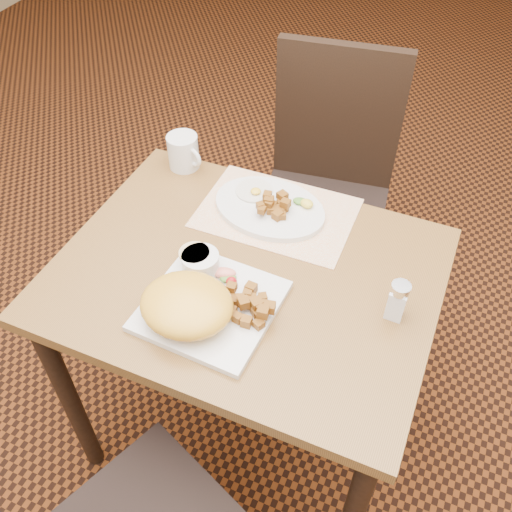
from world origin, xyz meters
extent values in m
plane|color=black|center=(0.00, 0.00, 0.00)|extent=(8.00, 8.00, 0.00)
cube|color=brown|center=(0.00, 0.00, 0.73)|extent=(0.90, 0.70, 0.03)
cylinder|color=black|center=(-0.40, -0.30, 0.36)|extent=(0.05, 0.05, 0.71)
cylinder|color=black|center=(-0.40, 0.30, 0.36)|extent=(0.05, 0.05, 0.71)
cylinder|color=black|center=(0.40, 0.30, 0.36)|extent=(0.05, 0.05, 0.71)
cylinder|color=black|center=(-0.08, -0.35, 0.21)|extent=(0.04, 0.04, 0.42)
cube|color=black|center=(0.01, 0.58, 0.45)|extent=(0.47, 0.47, 0.05)
cylinder|color=black|center=(0.17, 0.79, 0.21)|extent=(0.04, 0.04, 0.42)
cylinder|color=black|center=(0.22, 0.43, 0.21)|extent=(0.04, 0.04, 0.42)
cylinder|color=black|center=(-0.19, 0.74, 0.21)|extent=(0.04, 0.04, 0.42)
cylinder|color=black|center=(-0.14, 0.38, 0.21)|extent=(0.04, 0.04, 0.42)
cube|color=black|center=(-0.01, 0.78, 0.72)|extent=(0.42, 0.10, 0.50)
cube|color=white|center=(-0.01, 0.22, 0.75)|extent=(0.40, 0.29, 0.00)
cube|color=silver|center=(-0.03, -0.13, 0.76)|extent=(0.29, 0.29, 0.02)
ellipsoid|color=gold|center=(-0.06, -0.18, 0.80)|extent=(0.21, 0.18, 0.08)
ellipsoid|color=gold|center=(-0.03, -0.20, 0.78)|extent=(0.08, 0.07, 0.03)
ellipsoid|color=gold|center=(-0.12, -0.15, 0.78)|extent=(0.08, 0.07, 0.03)
cylinder|color=silver|center=(-0.09, -0.05, 0.79)|extent=(0.09, 0.09, 0.05)
cylinder|color=beige|center=(-0.11, -0.05, 0.81)|extent=(0.07, 0.07, 0.01)
ellipsoid|color=#387223|center=(-0.02, -0.06, 0.77)|extent=(0.05, 0.04, 0.01)
ellipsoid|color=red|center=(-0.01, -0.07, 0.78)|extent=(0.03, 0.03, 0.03)
ellipsoid|color=#F28C72|center=(-0.04, -0.05, 0.78)|extent=(0.07, 0.05, 0.02)
cylinder|color=white|center=(-0.09, 0.26, 0.77)|extent=(0.10, 0.10, 0.01)
ellipsoid|color=yellow|center=(-0.08, 0.25, 0.78)|extent=(0.03, 0.03, 0.01)
ellipsoid|color=#387223|center=(0.04, 0.26, 0.78)|extent=(0.04, 0.03, 0.01)
ellipsoid|color=yellow|center=(0.06, 0.26, 0.78)|extent=(0.04, 0.04, 0.02)
cube|color=white|center=(0.36, 0.01, 0.79)|extent=(0.04, 0.04, 0.08)
cylinder|color=silver|center=(0.36, 0.01, 0.84)|extent=(0.04, 0.04, 0.02)
cylinder|color=silver|center=(-0.33, 0.31, 0.80)|extent=(0.09, 0.09, 0.10)
torus|color=silver|center=(-0.29, 0.29, 0.80)|extent=(0.06, 0.03, 0.06)
cube|color=#8C5416|center=(0.05, -0.11, 0.78)|extent=(0.02, 0.02, 0.02)
cube|color=#8C5416|center=(0.02, -0.15, 0.78)|extent=(0.03, 0.03, 0.02)
cube|color=#8C5416|center=(0.02, -0.11, 0.78)|extent=(0.03, 0.03, 0.02)
cube|color=#8C5416|center=(0.06, -0.09, 0.78)|extent=(0.02, 0.02, 0.02)
cube|color=#8C5416|center=(0.05, -0.12, 0.79)|extent=(0.03, 0.03, 0.02)
cube|color=#8C5416|center=(0.01, -0.09, 0.79)|extent=(0.02, 0.02, 0.02)
cube|color=#8C5416|center=(0.05, -0.16, 0.78)|extent=(0.02, 0.02, 0.02)
cube|color=#8C5416|center=(0.09, -0.12, 0.79)|extent=(0.03, 0.03, 0.02)
cube|color=#8C5416|center=(0.07, -0.16, 0.78)|extent=(0.02, 0.02, 0.02)
cube|color=#8C5416|center=(0.09, -0.12, 0.78)|extent=(0.03, 0.03, 0.02)
cube|color=#8C5416|center=(0.04, -0.08, 0.78)|extent=(0.02, 0.03, 0.02)
cube|color=#8C5416|center=(0.08, -0.08, 0.77)|extent=(0.03, 0.03, 0.02)
cube|color=#8C5416|center=(0.03, -0.14, 0.78)|extent=(0.02, 0.02, 0.02)
cube|color=#8C5416|center=(0.08, -0.12, 0.78)|extent=(0.03, 0.03, 0.02)
cube|color=#8C5416|center=(0.10, -0.13, 0.80)|extent=(0.03, 0.03, 0.02)
cube|color=#8C5416|center=(0.04, -0.12, 0.79)|extent=(0.02, 0.02, 0.02)
cube|color=#8C5416|center=(0.08, -0.12, 0.79)|extent=(0.03, 0.03, 0.02)
cube|color=#8C5416|center=(0.11, -0.11, 0.79)|extent=(0.03, 0.03, 0.02)
cube|color=#8C5416|center=(0.10, -0.15, 0.77)|extent=(0.03, 0.03, 0.02)
cube|color=#8C5416|center=(0.04, -0.07, 0.78)|extent=(0.03, 0.02, 0.03)
cube|color=#8C5416|center=(0.00, 0.23, 0.78)|extent=(0.03, 0.03, 0.02)
cube|color=#8C5416|center=(-0.03, 0.22, 0.78)|extent=(0.02, 0.02, 0.02)
cube|color=#8C5416|center=(0.02, 0.22, 0.80)|extent=(0.02, 0.02, 0.02)
cube|color=#8C5416|center=(0.01, 0.21, 0.78)|extent=(0.03, 0.03, 0.02)
cube|color=#8C5416|center=(-0.02, 0.21, 0.78)|extent=(0.02, 0.02, 0.02)
cube|color=#8C5416|center=(-0.03, 0.21, 0.80)|extent=(0.03, 0.03, 0.02)
cube|color=#8C5416|center=(0.01, 0.22, 0.78)|extent=(0.02, 0.02, 0.02)
cube|color=#8C5416|center=(-0.02, 0.20, 0.78)|extent=(0.03, 0.03, 0.02)
cube|color=#8C5416|center=(-0.01, 0.21, 0.78)|extent=(0.02, 0.02, 0.01)
cube|color=#8C5416|center=(-0.04, 0.23, 0.80)|extent=(0.02, 0.02, 0.02)
cube|color=#8C5416|center=(-0.04, 0.22, 0.78)|extent=(0.03, 0.03, 0.02)
cube|color=#8C5416|center=(-0.04, 0.18, 0.80)|extent=(0.03, 0.03, 0.02)
cube|color=#8C5416|center=(0.00, 0.24, 0.80)|extent=(0.03, 0.03, 0.02)
cube|color=#8C5416|center=(0.02, 0.19, 0.78)|extent=(0.02, 0.03, 0.02)
cube|color=#8C5416|center=(0.01, 0.18, 0.78)|extent=(0.03, 0.03, 0.02)
cube|color=#8C5416|center=(-0.04, 0.22, 0.78)|extent=(0.02, 0.02, 0.02)
cube|color=#8C5416|center=(-0.03, 0.17, 0.79)|extent=(0.02, 0.02, 0.02)
cube|color=#8C5416|center=(-0.01, 0.21, 0.78)|extent=(0.02, 0.03, 0.01)
cube|color=#8C5416|center=(0.01, 0.23, 0.78)|extent=(0.03, 0.03, 0.02)
cube|color=#8C5416|center=(-0.02, 0.20, 0.79)|extent=(0.02, 0.02, 0.02)
cube|color=#8C5416|center=(-0.03, 0.22, 0.78)|extent=(0.03, 0.03, 0.02)
cube|color=#8C5416|center=(-0.03, 0.23, 0.78)|extent=(0.02, 0.02, 0.02)
cube|color=#8C5416|center=(-0.01, 0.20, 0.78)|extent=(0.02, 0.03, 0.02)
camera|label=1|loc=(0.39, -0.84, 1.75)|focal=40.00mm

